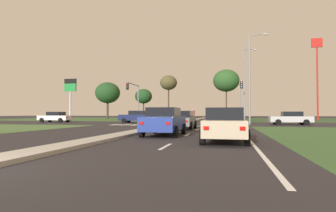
{
  "coord_description": "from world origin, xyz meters",
  "views": [
    {
      "loc": [
        5.82,
        -4.99,
        1.28
      ],
      "look_at": [
        -2.05,
        32.51,
        2.27
      ],
      "focal_mm": 30.22,
      "sensor_mm": 36.0,
      "label": 1
    }
  ],
  "objects_px": {
    "car_blue_sixth": "(164,121)",
    "car_white_seventh": "(55,117)",
    "car_red_eighth": "(187,116)",
    "street_lamp_second": "(251,75)",
    "treeline_second": "(144,96)",
    "street_lamp_third": "(245,82)",
    "treeline_fourth": "(226,81)",
    "treeline_near": "(108,93)",
    "treeline_third": "(169,83)",
    "car_teal_second": "(177,116)",
    "traffic_signal_far_left": "(134,95)",
    "fastfood_pole_sign": "(317,62)",
    "car_silver_third": "(291,118)",
    "traffic_signal_far_right": "(240,94)",
    "pedestrian_at_median": "(194,113)",
    "car_beige_fourth": "(225,125)",
    "car_grey_fifth": "(182,120)",
    "car_navy_near": "(137,117)",
    "fuel_price_totem": "(70,90)"
  },
  "relations": [
    {
      "from": "car_blue_sixth",
      "to": "street_lamp_second",
      "type": "xyz_separation_m",
      "value": [
        6.23,
        17.65,
        4.86
      ]
    },
    {
      "from": "car_white_seventh",
      "to": "street_lamp_third",
      "type": "distance_m",
      "value": 28.13
    },
    {
      "from": "treeline_near",
      "to": "treeline_third",
      "type": "relative_size",
      "value": 0.87
    },
    {
      "from": "car_white_seventh",
      "to": "pedestrian_at_median",
      "type": "relative_size",
      "value": 2.51
    },
    {
      "from": "street_lamp_third",
      "to": "treeline_second",
      "type": "relative_size",
      "value": 1.57
    },
    {
      "from": "car_blue_sixth",
      "to": "treeline_third",
      "type": "height_order",
      "value": "treeline_third"
    },
    {
      "from": "street_lamp_second",
      "to": "treeline_second",
      "type": "distance_m",
      "value": 37.35
    },
    {
      "from": "car_red_eighth",
      "to": "car_teal_second",
      "type": "bearing_deg",
      "value": 89.1
    },
    {
      "from": "car_teal_second",
      "to": "street_lamp_third",
      "type": "distance_m",
      "value": 12.56
    },
    {
      "from": "traffic_signal_far_left",
      "to": "traffic_signal_far_right",
      "type": "height_order",
      "value": "traffic_signal_far_left"
    },
    {
      "from": "fuel_price_totem",
      "to": "pedestrian_at_median",
      "type": "bearing_deg",
      "value": 35.26
    },
    {
      "from": "car_teal_second",
      "to": "street_lamp_second",
      "type": "relative_size",
      "value": 0.41
    },
    {
      "from": "street_lamp_third",
      "to": "treeline_fourth",
      "type": "distance_m",
      "value": 18.65
    },
    {
      "from": "car_red_eighth",
      "to": "traffic_signal_far_left",
      "type": "bearing_deg",
      "value": 72.81
    },
    {
      "from": "car_grey_fifth",
      "to": "treeline_second",
      "type": "relative_size",
      "value": 0.65
    },
    {
      "from": "fuel_price_totem",
      "to": "treeline_fourth",
      "type": "distance_m",
      "value": 33.44
    },
    {
      "from": "car_red_eighth",
      "to": "street_lamp_second",
      "type": "xyz_separation_m",
      "value": [
        10.77,
        -23.42,
        4.91
      ]
    },
    {
      "from": "car_beige_fourth",
      "to": "car_white_seventh",
      "type": "height_order",
      "value": "car_beige_fourth"
    },
    {
      "from": "car_beige_fourth",
      "to": "fuel_price_totem",
      "type": "distance_m",
      "value": 32.78
    },
    {
      "from": "car_silver_third",
      "to": "car_beige_fourth",
      "type": "bearing_deg",
      "value": 161.06
    },
    {
      "from": "street_lamp_second",
      "to": "fuel_price_totem",
      "type": "distance_m",
      "value": 25.05
    },
    {
      "from": "fastfood_pole_sign",
      "to": "treeline_near",
      "type": "xyz_separation_m",
      "value": [
        -41.97,
        5.35,
        -4.47
      ]
    },
    {
      "from": "car_blue_sixth",
      "to": "fastfood_pole_sign",
      "type": "relative_size",
      "value": 0.31
    },
    {
      "from": "car_grey_fifth",
      "to": "treeline_near",
      "type": "xyz_separation_m",
      "value": [
        -22.75,
        36.84,
        5.13
      ]
    },
    {
      "from": "car_white_seventh",
      "to": "car_red_eighth",
      "type": "relative_size",
      "value": 1.03
    },
    {
      "from": "car_blue_sixth",
      "to": "fastfood_pole_sign",
      "type": "xyz_separation_m",
      "value": [
        19.15,
        38.17,
        9.54
      ]
    },
    {
      "from": "car_navy_near",
      "to": "fastfood_pole_sign",
      "type": "height_order",
      "value": "fastfood_pole_sign"
    },
    {
      "from": "car_teal_second",
      "to": "treeline_fourth",
      "type": "relative_size",
      "value": 0.4
    },
    {
      "from": "fuel_price_totem",
      "to": "treeline_third",
      "type": "bearing_deg",
      "value": 67.36
    },
    {
      "from": "car_navy_near",
      "to": "car_beige_fourth",
      "type": "bearing_deg",
      "value": -153.14
    },
    {
      "from": "car_teal_second",
      "to": "traffic_signal_far_left",
      "type": "height_order",
      "value": "traffic_signal_far_left"
    },
    {
      "from": "treeline_third",
      "to": "car_blue_sixth",
      "type": "bearing_deg",
      "value": -78.57
    },
    {
      "from": "car_teal_second",
      "to": "traffic_signal_far_right",
      "type": "xyz_separation_m",
      "value": [
        10.03,
        -7.2,
        3.16
      ]
    },
    {
      "from": "car_silver_third",
      "to": "traffic_signal_far_left",
      "type": "distance_m",
      "value": 21.55
    },
    {
      "from": "car_red_eighth",
      "to": "fastfood_pole_sign",
      "type": "bearing_deg",
      "value": 173.03
    },
    {
      "from": "traffic_signal_far_left",
      "to": "street_lamp_second",
      "type": "xyz_separation_m",
      "value": [
        16.09,
        -6.22,
        1.68
      ]
    },
    {
      "from": "car_grey_fifth",
      "to": "street_lamp_second",
      "type": "xyz_separation_m",
      "value": [
        6.29,
        10.98,
        4.92
      ]
    },
    {
      "from": "street_lamp_third",
      "to": "treeline_third",
      "type": "xyz_separation_m",
      "value": [
        -15.13,
        16.47,
        1.87
      ]
    },
    {
      "from": "car_beige_fourth",
      "to": "treeline_second",
      "type": "xyz_separation_m",
      "value": [
        -19.15,
        50.88,
        4.48
      ]
    },
    {
      "from": "fastfood_pole_sign",
      "to": "pedestrian_at_median",
      "type": "bearing_deg",
      "value": -165.42
    },
    {
      "from": "car_blue_sixth",
      "to": "car_white_seventh",
      "type": "distance_m",
      "value": 28.66
    },
    {
      "from": "car_teal_second",
      "to": "fastfood_pole_sign",
      "type": "height_order",
      "value": "fastfood_pole_sign"
    },
    {
      "from": "car_navy_near",
      "to": "treeline_third",
      "type": "distance_m",
      "value": 25.28
    },
    {
      "from": "traffic_signal_far_left",
      "to": "fastfood_pole_sign",
      "type": "height_order",
      "value": "fastfood_pole_sign"
    },
    {
      "from": "car_blue_sixth",
      "to": "car_red_eighth",
      "type": "height_order",
      "value": "car_blue_sixth"
    },
    {
      "from": "treeline_near",
      "to": "treeline_fourth",
      "type": "bearing_deg",
      "value": 5.32
    },
    {
      "from": "car_silver_third",
      "to": "car_red_eighth",
      "type": "bearing_deg",
      "value": 31.8
    },
    {
      "from": "fastfood_pole_sign",
      "to": "treeline_second",
      "type": "distance_m",
      "value": 36.55
    },
    {
      "from": "treeline_near",
      "to": "treeline_fourth",
      "type": "relative_size",
      "value": 0.77
    },
    {
      "from": "car_blue_sixth",
      "to": "car_white_seventh",
      "type": "bearing_deg",
      "value": 135.35
    }
  ]
}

